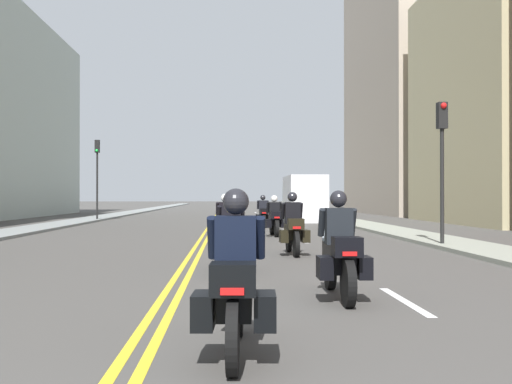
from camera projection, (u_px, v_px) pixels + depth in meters
The scene contains 19 objects.
ground_plane at pixel (217, 215), 48.55m from camera, with size 264.00×264.00×0.00m, color #454340.
sidewalk_left at pixel (119, 215), 48.18m from camera, with size 2.05×144.00×0.12m, color gray.
sidewalk_right at pixel (315, 214), 48.92m from camera, with size 2.05×144.00×0.12m, color gray.
centreline_yellow_inner at pixel (216, 215), 48.54m from camera, with size 0.12×132.00×0.01m, color yellow.
centreline_yellow_outer at pixel (219, 215), 48.55m from camera, with size 0.12×132.00×0.01m, color yellow.
lane_dashes_white at pixel (280, 227), 29.73m from camera, with size 0.14×56.40×0.01m.
building_right_1 at pixel (504, 98), 34.01m from camera, with size 6.92×14.01×14.41m.
building_right_2 at pixel (415, 86), 53.50m from camera, with size 8.99×20.41×22.90m.
motorcycle_0 at pixel (235, 287), 5.74m from camera, with size 0.78×2.14×1.63m.
motorcycle_1 at pixel (340, 255), 8.95m from camera, with size 0.77×2.30×1.64m.
motorcycle_2 at pixel (231, 239), 12.23m from camera, with size 0.77×2.30×1.63m.
motorcycle_3 at pixel (293, 229), 15.65m from camera, with size 0.77×2.14×1.66m.
motorcycle_4 at pixel (225, 224), 19.01m from camera, with size 0.78×2.12×1.63m.
motorcycle_5 at pixel (275, 220), 23.12m from camera, with size 0.78×2.11×1.59m.
motorcycle_6 at pixel (229, 217), 26.26m from camera, with size 0.77×2.15×1.60m.
motorcycle_7 at pixel (263, 214), 29.71m from camera, with size 0.76×2.25×1.62m.
traffic_light_near at pixel (442, 146), 18.03m from camera, with size 0.28×0.38×4.40m.
traffic_light_far at pixel (97, 166), 37.47m from camera, with size 0.28×0.38×5.11m.
parked_truck at pixel (303, 201), 37.21m from camera, with size 2.20×6.50×2.80m.
Camera 1 is at (0.89, -0.66, 1.55)m, focal length 41.72 mm.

